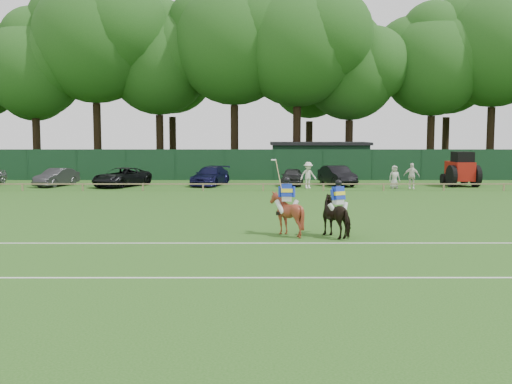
{
  "coord_description": "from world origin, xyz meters",
  "views": [
    {
      "loc": [
        0.47,
        -21.55,
        3.83
      ],
      "look_at": [
        0.5,
        3.0,
        1.4
      ],
      "focal_mm": 42.0,
      "sensor_mm": 36.0,
      "label": 1
    }
  ],
  "objects_px": {
    "estate_black": "(337,176)",
    "spectator_right": "(394,177)",
    "sedan_grey": "(56,177)",
    "suv_black": "(122,177)",
    "hatch_grey": "(292,177)",
    "horse_chestnut": "(287,214)",
    "spectator_mid": "(411,176)",
    "utility_shed": "(319,160)",
    "spectator_left": "(308,175)",
    "sedan_navy": "(210,176)",
    "tractor": "(461,170)",
    "horse_dark": "(338,216)"
  },
  "relations": [
    {
      "from": "horse_chestnut",
      "to": "suv_black",
      "type": "xyz_separation_m",
      "value": [
        -10.76,
        20.52,
        -0.14
      ]
    },
    {
      "from": "horse_dark",
      "to": "hatch_grey",
      "type": "height_order",
      "value": "horse_dark"
    },
    {
      "from": "utility_shed",
      "to": "sedan_navy",
      "type": "bearing_deg",
      "value": -138.18
    },
    {
      "from": "horse_chestnut",
      "to": "sedan_grey",
      "type": "height_order",
      "value": "horse_chestnut"
    },
    {
      "from": "sedan_grey",
      "to": "utility_shed",
      "type": "distance_m",
      "value": 21.65
    },
    {
      "from": "horse_chestnut",
      "to": "spectator_left",
      "type": "height_order",
      "value": "spectator_left"
    },
    {
      "from": "horse_chestnut",
      "to": "sedan_navy",
      "type": "distance_m",
      "value": 21.9
    },
    {
      "from": "tractor",
      "to": "suv_black",
      "type": "bearing_deg",
      "value": 177.32
    },
    {
      "from": "estate_black",
      "to": "horse_dark",
      "type": "bearing_deg",
      "value": -111.89
    },
    {
      "from": "spectator_left",
      "to": "spectator_mid",
      "type": "distance_m",
      "value": 7.03
    },
    {
      "from": "sedan_grey",
      "to": "tractor",
      "type": "height_order",
      "value": "tractor"
    },
    {
      "from": "sedan_grey",
      "to": "utility_shed",
      "type": "height_order",
      "value": "utility_shed"
    },
    {
      "from": "estate_black",
      "to": "spectator_left",
      "type": "relative_size",
      "value": 2.38
    },
    {
      "from": "suv_black",
      "to": "tractor",
      "type": "bearing_deg",
      "value": 25.23
    },
    {
      "from": "spectator_left",
      "to": "hatch_grey",
      "type": "bearing_deg",
      "value": 91.92
    },
    {
      "from": "horse_dark",
      "to": "spectator_mid",
      "type": "distance_m",
      "value": 20.29
    },
    {
      "from": "horse_dark",
      "to": "hatch_grey",
      "type": "xyz_separation_m",
      "value": [
        -0.35,
        21.84,
        -0.14
      ]
    },
    {
      "from": "sedan_navy",
      "to": "tractor",
      "type": "height_order",
      "value": "tractor"
    },
    {
      "from": "utility_shed",
      "to": "spectator_mid",
      "type": "bearing_deg",
      "value": -64.64
    },
    {
      "from": "horse_dark",
      "to": "tractor",
      "type": "height_order",
      "value": "tractor"
    },
    {
      "from": "hatch_grey",
      "to": "spectator_left",
      "type": "distance_m",
      "value": 2.66
    },
    {
      "from": "suv_black",
      "to": "spectator_right",
      "type": "distance_m",
      "value": 19.26
    },
    {
      "from": "horse_chestnut",
      "to": "spectator_mid",
      "type": "distance_m",
      "value": 20.78
    },
    {
      "from": "horse_chestnut",
      "to": "utility_shed",
      "type": "xyz_separation_m",
      "value": [
        4.35,
        29.33,
        0.73
      ]
    },
    {
      "from": "estate_black",
      "to": "spectator_right",
      "type": "xyz_separation_m",
      "value": [
        3.62,
        -2.48,
        0.08
      ]
    },
    {
      "from": "hatch_grey",
      "to": "spectator_left",
      "type": "relative_size",
      "value": 2.03
    },
    {
      "from": "horse_chestnut",
      "to": "utility_shed",
      "type": "relative_size",
      "value": 0.19
    },
    {
      "from": "hatch_grey",
      "to": "spectator_right",
      "type": "bearing_deg",
      "value": -12.32
    },
    {
      "from": "tractor",
      "to": "sedan_navy",
      "type": "bearing_deg",
      "value": 174.53
    },
    {
      "from": "horse_dark",
      "to": "spectator_mid",
      "type": "bearing_deg",
      "value": -143.3
    },
    {
      "from": "horse_dark",
      "to": "hatch_grey",
      "type": "distance_m",
      "value": 21.84
    },
    {
      "from": "spectator_left",
      "to": "spectator_mid",
      "type": "height_order",
      "value": "spectator_left"
    },
    {
      "from": "spectator_right",
      "to": "tractor",
      "type": "xyz_separation_m",
      "value": [
        5.16,
        1.72,
        0.38
      ]
    },
    {
      "from": "spectator_left",
      "to": "spectator_right",
      "type": "xyz_separation_m",
      "value": [
        5.96,
        -0.1,
        -0.12
      ]
    },
    {
      "from": "sedan_grey",
      "to": "spectator_right",
      "type": "relative_size",
      "value": 2.45
    },
    {
      "from": "hatch_grey",
      "to": "utility_shed",
      "type": "height_order",
      "value": "utility_shed"
    },
    {
      "from": "utility_shed",
      "to": "tractor",
      "type": "xyz_separation_m",
      "value": [
        9.24,
        -8.66,
        -0.36
      ]
    },
    {
      "from": "spectator_right",
      "to": "horse_chestnut",
      "type": "bearing_deg",
      "value": -122.69
    },
    {
      "from": "sedan_navy",
      "to": "spectator_right",
      "type": "relative_size",
      "value": 2.96
    },
    {
      "from": "horse_dark",
      "to": "horse_chestnut",
      "type": "bearing_deg",
      "value": -41.11
    },
    {
      "from": "spectator_left",
      "to": "utility_shed",
      "type": "height_order",
      "value": "utility_shed"
    },
    {
      "from": "suv_black",
      "to": "hatch_grey",
      "type": "bearing_deg",
      "value": 29.52
    },
    {
      "from": "spectator_mid",
      "to": "spectator_right",
      "type": "bearing_deg",
      "value": 169.95
    },
    {
      "from": "estate_black",
      "to": "horse_chestnut",
      "type": "bearing_deg",
      "value": -116.89
    },
    {
      "from": "sedan_grey",
      "to": "spectator_right",
      "type": "height_order",
      "value": "spectator_right"
    },
    {
      "from": "hatch_grey",
      "to": "estate_black",
      "type": "height_order",
      "value": "estate_black"
    },
    {
      "from": "horse_chestnut",
      "to": "spectator_right",
      "type": "height_order",
      "value": "horse_chestnut"
    },
    {
      "from": "sedan_grey",
      "to": "suv_black",
      "type": "height_order",
      "value": "suv_black"
    },
    {
      "from": "horse_dark",
      "to": "sedan_navy",
      "type": "distance_m",
      "value": 22.67
    },
    {
      "from": "sedan_navy",
      "to": "spectator_left",
      "type": "bearing_deg",
      "value": -4.86
    }
  ]
}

